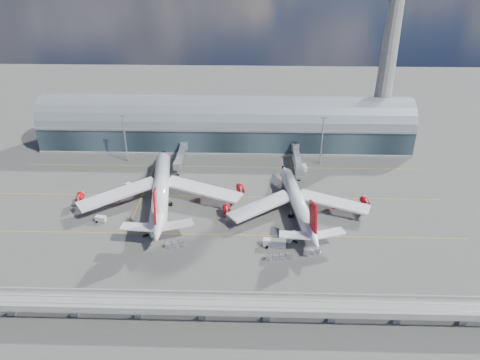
{
  "coord_description": "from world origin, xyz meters",
  "views": [
    {
      "loc": [
        14.87,
        -162.73,
        107.08
      ],
      "look_at": [
        9.93,
        10.0,
        14.0
      ],
      "focal_mm": 35.0,
      "sensor_mm": 36.0,
      "label": 1
    }
  ],
  "objects_px": {
    "airliner_left": "(161,190)",
    "cargo_train_1": "(279,257)",
    "control_tower": "(389,51)",
    "service_truck_4": "(304,168)",
    "floodlight_mast_right": "(322,139)",
    "service_truck_5": "(131,188)",
    "service_truck_0": "(150,230)",
    "service_truck_1": "(101,219)",
    "cargo_train_2": "(312,252)",
    "service_truck_3": "(291,237)",
    "airliner_right": "(298,203)",
    "service_truck_2": "(275,243)",
    "cargo_train_0": "(175,245)",
    "floodlight_mast_left": "(125,137)"
  },
  "relations": [
    {
      "from": "service_truck_5",
      "to": "airliner_left",
      "type": "bearing_deg",
      "value": -84.05
    },
    {
      "from": "service_truck_0",
      "to": "cargo_train_2",
      "type": "bearing_deg",
      "value": -45.08
    },
    {
      "from": "airliner_left",
      "to": "cargo_train_1",
      "type": "distance_m",
      "value": 62.86
    },
    {
      "from": "service_truck_0",
      "to": "service_truck_2",
      "type": "relative_size",
      "value": 0.86
    },
    {
      "from": "service_truck_3",
      "to": "service_truck_4",
      "type": "height_order",
      "value": "service_truck_4"
    },
    {
      "from": "service_truck_3",
      "to": "service_truck_5",
      "type": "bearing_deg",
      "value": -166.75
    },
    {
      "from": "floodlight_mast_right",
      "to": "service_truck_4",
      "type": "relative_size",
      "value": 4.89
    },
    {
      "from": "service_truck_1",
      "to": "service_truck_2",
      "type": "height_order",
      "value": "service_truck_2"
    },
    {
      "from": "service_truck_0",
      "to": "service_truck_5",
      "type": "height_order",
      "value": "service_truck_0"
    },
    {
      "from": "service_truck_3",
      "to": "service_truck_4",
      "type": "distance_m",
      "value": 60.67
    },
    {
      "from": "cargo_train_1",
      "to": "airliner_left",
      "type": "bearing_deg",
      "value": 62.74
    },
    {
      "from": "service_truck_1",
      "to": "service_truck_4",
      "type": "xyz_separation_m",
      "value": [
        88.34,
        48.85,
        0.19
      ]
    },
    {
      "from": "floodlight_mast_right",
      "to": "airliner_right",
      "type": "relative_size",
      "value": 0.39
    },
    {
      "from": "airliner_right",
      "to": "service_truck_4",
      "type": "distance_m",
      "value": 41.41
    },
    {
      "from": "floodlight_mast_left",
      "to": "airliner_left",
      "type": "distance_m",
      "value": 49.55
    },
    {
      "from": "floodlight_mast_right",
      "to": "service_truck_1",
      "type": "height_order",
      "value": "floodlight_mast_right"
    },
    {
      "from": "airliner_left",
      "to": "service_truck_5",
      "type": "bearing_deg",
      "value": 137.12
    },
    {
      "from": "floodlight_mast_right",
      "to": "service_truck_3",
      "type": "distance_m",
      "value": 71.63
    },
    {
      "from": "control_tower",
      "to": "floodlight_mast_right",
      "type": "height_order",
      "value": "control_tower"
    },
    {
      "from": "airliner_left",
      "to": "floodlight_mast_left",
      "type": "bearing_deg",
      "value": 113.15
    },
    {
      "from": "service_truck_1",
      "to": "service_truck_4",
      "type": "relative_size",
      "value": 0.88
    },
    {
      "from": "floodlight_mast_left",
      "to": "service_truck_4",
      "type": "distance_m",
      "value": 92.1
    },
    {
      "from": "cargo_train_0",
      "to": "cargo_train_2",
      "type": "xyz_separation_m",
      "value": [
        51.74,
        -3.03,
        -0.08
      ]
    },
    {
      "from": "floodlight_mast_left",
      "to": "cargo_train_0",
      "type": "relative_size",
      "value": 3.22
    },
    {
      "from": "service_truck_1",
      "to": "control_tower",
      "type": "bearing_deg",
      "value": -46.45
    },
    {
      "from": "control_tower",
      "to": "service_truck_4",
      "type": "xyz_separation_m",
      "value": [
        -44.06,
        -36.08,
        -50.18
      ]
    },
    {
      "from": "service_truck_1",
      "to": "service_truck_4",
      "type": "bearing_deg",
      "value": -50.19
    },
    {
      "from": "airliner_right",
      "to": "cargo_train_2",
      "type": "bearing_deg",
      "value": -90.54
    },
    {
      "from": "service_truck_0",
      "to": "service_truck_3",
      "type": "xyz_separation_m",
      "value": [
        55.66,
        -2.82,
        -0.18
      ]
    },
    {
      "from": "cargo_train_1",
      "to": "service_truck_0",
      "type": "bearing_deg",
      "value": 83.51
    },
    {
      "from": "cargo_train_1",
      "to": "cargo_train_2",
      "type": "distance_m",
      "value": 12.96
    },
    {
      "from": "service_truck_0",
      "to": "cargo_train_0",
      "type": "distance_m",
      "value": 13.92
    },
    {
      "from": "cargo_train_0",
      "to": "floodlight_mast_right",
      "type": "bearing_deg",
      "value": -25.4
    },
    {
      "from": "service_truck_2",
      "to": "airliner_right",
      "type": "bearing_deg",
      "value": -18.71
    },
    {
      "from": "airliner_right",
      "to": "service_truck_3",
      "type": "relative_size",
      "value": 11.14
    },
    {
      "from": "service_truck_0",
      "to": "service_truck_1",
      "type": "bearing_deg",
      "value": 125.18
    },
    {
      "from": "floodlight_mast_left",
      "to": "cargo_train_1",
      "type": "height_order",
      "value": "floodlight_mast_left"
    },
    {
      "from": "cargo_train_2",
      "to": "service_truck_0",
      "type": "bearing_deg",
      "value": 101.66
    },
    {
      "from": "floodlight_mast_right",
      "to": "cargo_train_2",
      "type": "xyz_separation_m",
      "value": [
        -12.23,
        -76.38,
        -12.8
      ]
    },
    {
      "from": "airliner_right",
      "to": "service_truck_3",
      "type": "distance_m",
      "value": 19.86
    },
    {
      "from": "service_truck_5",
      "to": "floodlight_mast_left",
      "type": "bearing_deg",
      "value": 57.66
    },
    {
      "from": "airliner_left",
      "to": "service_truck_5",
      "type": "relative_size",
      "value": 11.98
    },
    {
      "from": "service_truck_5",
      "to": "service_truck_0",
      "type": "bearing_deg",
      "value": -114.52
    },
    {
      "from": "control_tower",
      "to": "cargo_train_0",
      "type": "relative_size",
      "value": 12.91
    },
    {
      "from": "airliner_right",
      "to": "service_truck_5",
      "type": "distance_m",
      "value": 77.31
    },
    {
      "from": "airliner_left",
      "to": "airliner_right",
      "type": "height_order",
      "value": "airliner_left"
    },
    {
      "from": "control_tower",
      "to": "service_truck_0",
      "type": "relative_size",
      "value": 13.42
    },
    {
      "from": "service_truck_1",
      "to": "airliner_right",
      "type": "bearing_deg",
      "value": -73.43
    },
    {
      "from": "floodlight_mast_right",
      "to": "service_truck_3",
      "type": "xyz_separation_m",
      "value": [
        -19.45,
        -67.85,
        -12.18
      ]
    },
    {
      "from": "service_truck_3",
      "to": "cargo_train_0",
      "type": "bearing_deg",
      "value": -132.25
    }
  ]
}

